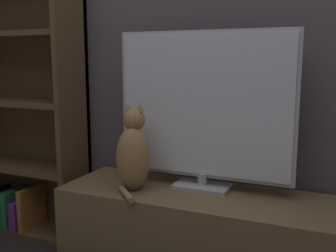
% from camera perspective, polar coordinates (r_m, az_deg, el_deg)
% --- Properties ---
extents(wall_back, '(4.80, 0.05, 2.60)m').
position_cam_1_polar(wall_back, '(2.06, 7.68, 16.35)').
color(wall_back, '#564C51').
rests_on(wall_back, ground_plane).
extents(tv_stand, '(1.35, 0.46, 0.43)m').
position_cam_1_polar(tv_stand, '(1.97, 4.67, -15.67)').
color(tv_stand, brown).
rests_on(tv_stand, ground_plane).
extents(tv, '(0.87, 0.16, 0.76)m').
position_cam_1_polar(tv, '(1.87, 5.19, 2.44)').
color(tv, '#B7B7BC').
rests_on(tv, tv_stand).
extents(cat, '(0.19, 0.27, 0.42)m').
position_cam_1_polar(cat, '(1.89, -5.06, -4.05)').
color(cat, '#997547').
rests_on(cat, tv_stand).
extents(bookshelf, '(0.79, 0.28, 1.61)m').
position_cam_1_polar(bookshelf, '(2.56, -20.17, 1.35)').
color(bookshelf, brown).
rests_on(bookshelf, ground_plane).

